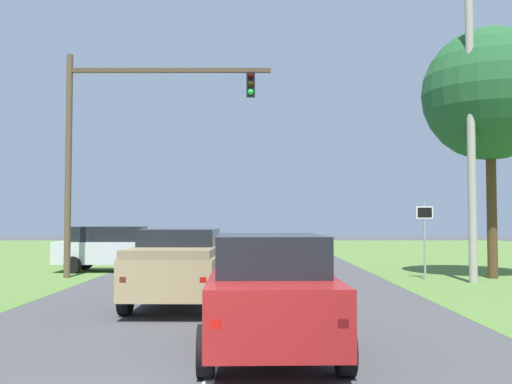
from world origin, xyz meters
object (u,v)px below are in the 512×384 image
at_px(red_suv_near, 269,291).
at_px(traffic_light, 118,130).
at_px(pickup_truck_lead, 180,266).
at_px(oak_tree_right, 488,95).
at_px(utility_pole_right, 470,133).
at_px(keep_moving_sign, 423,231).
at_px(crossing_suv_far, 113,248).

relative_size(red_suv_near, traffic_light, 0.54).
bearing_deg(pickup_truck_lead, oak_tree_right, 32.64).
height_order(pickup_truck_lead, oak_tree_right, oak_tree_right).
xyz_separation_m(red_suv_near, utility_pole_right, (7.14, 10.45, 4.10)).
height_order(oak_tree_right, utility_pole_right, utility_pole_right).
relative_size(pickup_truck_lead, keep_moving_sign, 1.98).
bearing_deg(pickup_truck_lead, crossing_suv_far, 112.53).
bearing_deg(red_suv_near, crossing_suv_far, 112.32).
height_order(crossing_suv_far, utility_pole_right, utility_pole_right).
bearing_deg(utility_pole_right, traffic_light, 171.71).
bearing_deg(keep_moving_sign, traffic_light, 177.03).
distance_m(traffic_light, utility_pole_right, 12.60).
relative_size(pickup_truck_lead, oak_tree_right, 0.59).
xyz_separation_m(pickup_truck_lead, oak_tree_right, (10.56, 6.76, 5.79)).
height_order(red_suv_near, keep_moving_sign, keep_moving_sign).
relative_size(oak_tree_right, utility_pole_right, 0.91).
xyz_separation_m(oak_tree_right, crossing_suv_far, (-14.57, 2.92, -5.81)).
distance_m(pickup_truck_lead, keep_moving_sign, 10.27).
bearing_deg(red_suv_near, traffic_light, 113.47).
height_order(red_suv_near, traffic_light, traffic_light).
distance_m(crossing_suv_far, utility_pole_right, 14.62).
height_order(traffic_light, keep_moving_sign, traffic_light).
bearing_deg(utility_pole_right, red_suv_near, -124.33).
height_order(traffic_light, crossing_suv_far, traffic_light).
relative_size(keep_moving_sign, crossing_suv_far, 0.57).
distance_m(keep_moving_sign, crossing_suv_far, 12.46).
bearing_deg(crossing_suv_far, oak_tree_right, -11.31).
distance_m(red_suv_near, pickup_truck_lead, 5.69).
xyz_separation_m(traffic_light, oak_tree_right, (13.76, -0.23, 1.30)).
height_order(traffic_light, oak_tree_right, oak_tree_right).
height_order(red_suv_near, oak_tree_right, oak_tree_right).
distance_m(traffic_light, crossing_suv_far, 5.31).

